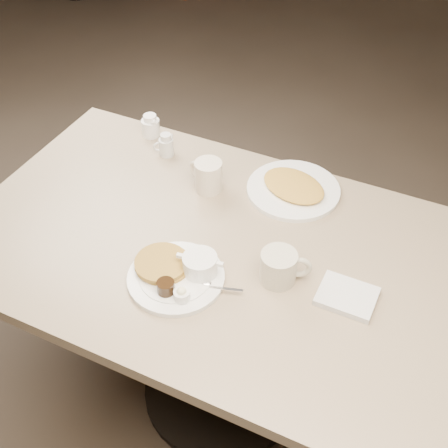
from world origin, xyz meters
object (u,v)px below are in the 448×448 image
at_px(creamer_left, 166,145).
at_px(creamer_right, 150,126).
at_px(diner_table, 221,286).
at_px(main_plate, 179,272).
at_px(hash_plate, 293,188).
at_px(coffee_mug_near, 280,267).
at_px(coffee_mug_far, 208,176).

relative_size(creamer_left, creamer_right, 0.97).
height_order(diner_table, creamer_left, creamer_left).
relative_size(main_plate, creamer_left, 4.16).
relative_size(main_plate, hash_plate, 0.89).
bearing_deg(creamer_right, creamer_left, -36.15).
height_order(coffee_mug_near, creamer_right, coffee_mug_near).
relative_size(coffee_mug_far, hash_plate, 0.35).
height_order(main_plate, creamer_right, creamer_right).
relative_size(main_plate, coffee_mug_far, 2.55).
relative_size(coffee_mug_near, creamer_left, 1.85).
distance_m(diner_table, creamer_left, 0.52).
distance_m(creamer_right, hash_plate, 0.56).
bearing_deg(main_plate, coffee_mug_far, 105.02).
xyz_separation_m(main_plate, coffee_mug_far, (-0.10, 0.37, 0.03)).
distance_m(coffee_mug_far, hash_plate, 0.27).
xyz_separation_m(diner_table, hash_plate, (0.10, 0.31, 0.18)).
distance_m(creamer_left, hash_plate, 0.45).
distance_m(main_plate, creamer_right, 0.68).
height_order(diner_table, hash_plate, hash_plate).
relative_size(diner_table, coffee_mug_far, 11.49).
xyz_separation_m(coffee_mug_far, creamer_left, (-0.20, 0.10, -0.01)).
relative_size(diner_table, creamer_right, 18.23).
bearing_deg(main_plate, coffee_mug_near, 24.99).
bearing_deg(coffee_mug_far, diner_table, -55.27).
xyz_separation_m(coffee_mug_far, creamer_right, (-0.31, 0.18, -0.01)).
distance_m(diner_table, hash_plate, 0.38).
bearing_deg(creamer_left, diner_table, -41.55).
xyz_separation_m(coffee_mug_near, hash_plate, (-0.09, 0.36, -0.03)).
bearing_deg(coffee_mug_far, creamer_right, 150.44).
bearing_deg(hash_plate, coffee_mug_far, -158.11).
relative_size(coffee_mug_near, creamer_right, 1.80).
bearing_deg(diner_table, hash_plate, 72.66).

